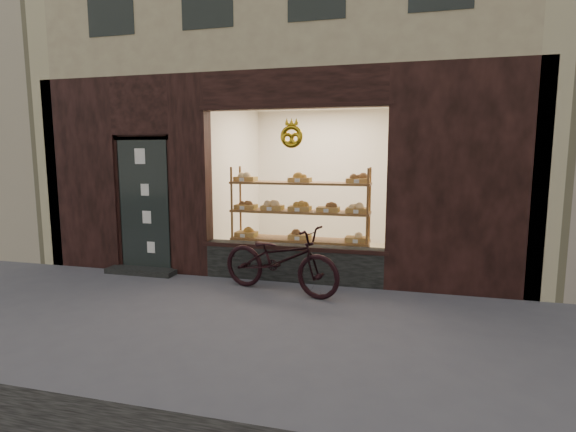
# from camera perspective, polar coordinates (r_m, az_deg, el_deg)

# --- Properties ---
(ground) EXTENTS (90.00, 90.00, 0.00)m
(ground) POSITION_cam_1_polar(r_m,az_deg,el_deg) (5.12, -10.45, -14.11)
(ground) COLOR #4A4A53
(display_shelf) EXTENTS (2.20, 0.45, 1.70)m
(display_shelf) POSITION_cam_1_polar(r_m,az_deg,el_deg) (7.10, 1.50, -0.61)
(display_shelf) COLOR brown
(display_shelf) RESTS_ON ground
(bicycle) EXTENTS (1.89, 1.05, 0.94)m
(bicycle) POSITION_cam_1_polar(r_m,az_deg,el_deg) (6.20, -1.02, -5.49)
(bicycle) COLOR black
(bicycle) RESTS_ON ground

